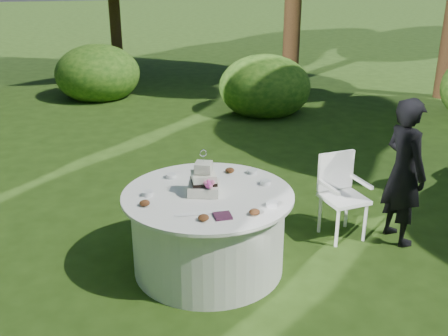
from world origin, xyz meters
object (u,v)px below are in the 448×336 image
at_px(napkins, 223,216).
at_px(cake, 204,182).
at_px(guest, 404,172).
at_px(chair, 340,189).
at_px(table, 208,231).

height_order(napkins, cake, cake).
relative_size(guest, chair, 1.71).
relative_size(napkins, cake, 0.34).
relative_size(cake, chair, 0.47).
bearing_deg(guest, table, 85.95).
height_order(cake, chair, cake).
distance_m(napkins, chair, 1.70).
bearing_deg(napkins, guest, 16.44).
xyz_separation_m(napkins, cake, (-0.06, 0.50, 0.10)).
height_order(guest, table, guest).
height_order(guest, chair, guest).
distance_m(guest, chair, 0.65).
xyz_separation_m(table, cake, (-0.03, 0.00, 0.50)).
bearing_deg(chair, napkins, -149.81).
height_order(table, cake, cake).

